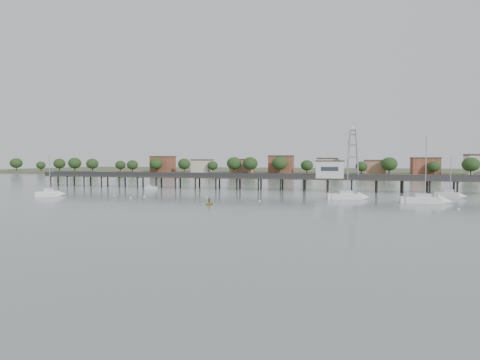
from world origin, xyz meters
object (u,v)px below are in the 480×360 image
(sailboat_c, at_px, (352,196))
(white_tender, at_px, (151,188))
(lattice_tower, at_px, (353,154))
(yellow_dinghy, at_px, (209,205))
(sailboat_a, at_px, (53,194))
(pier, at_px, (249,178))
(sailboat_e, at_px, (453,195))
(sailboat_d, at_px, (431,200))

(sailboat_c, relative_size, white_tender, 4.04)
(lattice_tower, bearing_deg, yellow_dinghy, -124.73)
(sailboat_a, bearing_deg, yellow_dinghy, -49.01)
(pier, distance_m, sailboat_c, 38.67)
(pier, bearing_deg, white_tender, -168.55)
(lattice_tower, relative_size, sailboat_c, 1.03)
(lattice_tower, distance_m, sailboat_c, 24.79)
(sailboat_a, height_order, sailboat_e, sailboat_a)
(sailboat_c, bearing_deg, sailboat_a, 177.89)
(sailboat_c, distance_m, white_tender, 64.36)
(sailboat_d, height_order, sailboat_c, sailboat_d)
(sailboat_e, distance_m, white_tender, 86.81)
(yellow_dinghy, bearing_deg, sailboat_e, 28.20)
(sailboat_c, distance_m, yellow_dinghy, 35.73)
(white_tender, bearing_deg, sailboat_a, -116.81)
(sailboat_a, relative_size, sailboat_c, 0.74)
(pier, relative_size, sailboat_c, 9.95)
(sailboat_a, height_order, white_tender, sailboat_a)
(sailboat_c, bearing_deg, yellow_dinghy, -156.73)
(sailboat_e, bearing_deg, sailboat_d, -100.91)
(pier, distance_m, yellow_dinghy, 42.94)
(sailboat_d, relative_size, yellow_dinghy, 5.81)
(sailboat_e, relative_size, yellow_dinghy, 3.99)
(lattice_tower, xyz_separation_m, sailboat_e, (24.12, -12.34, -10.45))
(pier, relative_size, sailboat_e, 13.63)
(sailboat_e, height_order, white_tender, sailboat_e)
(pier, distance_m, sailboat_a, 56.44)
(lattice_tower, relative_size, sailboat_d, 0.97)
(sailboat_c, relative_size, sailboat_e, 1.37)
(sailboat_e, bearing_deg, sailboat_a, -151.17)
(sailboat_a, height_order, sailboat_c, sailboat_c)
(sailboat_e, distance_m, yellow_dinghy, 61.74)
(sailboat_c, distance_m, sailboat_e, 26.34)
(pier, bearing_deg, sailboat_a, -142.00)
(sailboat_c, xyz_separation_m, yellow_dinghy, (-29.42, -20.26, -0.63))
(white_tender, relative_size, yellow_dinghy, 1.35)
(sailboat_d, bearing_deg, sailboat_a, -176.82)
(pier, xyz_separation_m, sailboat_a, (-44.41, -34.69, -3.14))
(sailboat_d, bearing_deg, yellow_dinghy, -162.87)
(yellow_dinghy, bearing_deg, white_tender, 130.73)
(pier, xyz_separation_m, lattice_tower, (31.50, 0.00, 7.31))
(white_tender, bearing_deg, sailboat_e, -5.53)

